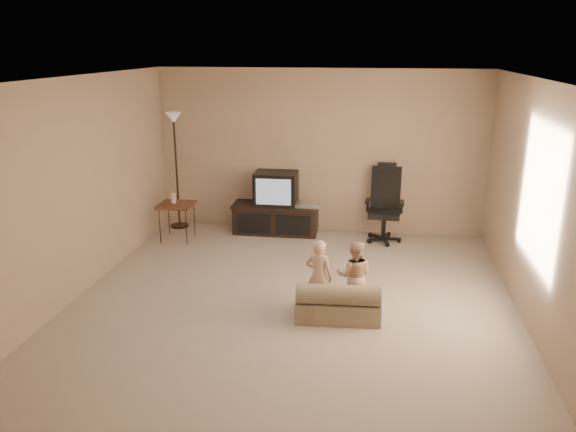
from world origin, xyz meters
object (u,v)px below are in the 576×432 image
(child_sofa, at_px, (338,303))
(toddler_left, at_px, (319,276))
(floor_lamp, at_px, (175,145))
(toddler_right, at_px, (354,276))
(side_table, at_px, (176,205))
(tv_stand, at_px, (276,208))
(office_chair, at_px, (384,213))

(child_sofa, height_order, toddler_left, toddler_left)
(child_sofa, bearing_deg, floor_lamp, 130.79)
(toddler_right, bearing_deg, side_table, -35.71)
(tv_stand, relative_size, toddler_left, 1.61)
(tv_stand, distance_m, side_table, 1.52)
(side_table, height_order, toddler_right, toddler_right)
(tv_stand, relative_size, office_chair, 1.18)
(tv_stand, distance_m, office_chair, 1.66)
(toddler_left, relative_size, toddler_right, 1.04)
(floor_lamp, distance_m, child_sofa, 4.10)
(side_table, xyz_separation_m, toddler_left, (2.36, -2.05, -0.12))
(tv_stand, xyz_separation_m, toddler_left, (0.95, -2.60, 0.02))
(office_chair, xyz_separation_m, floor_lamp, (-3.26, 0.12, 0.92))
(tv_stand, distance_m, floor_lamp, 1.86)
(toddler_left, height_order, toddler_right, toddler_left)
(floor_lamp, height_order, toddler_right, floor_lamp)
(floor_lamp, bearing_deg, child_sofa, -45.08)
(tv_stand, bearing_deg, office_chair, -3.45)
(tv_stand, relative_size, side_table, 1.80)
(tv_stand, bearing_deg, toddler_right, -62.99)
(tv_stand, height_order, side_table, tv_stand)
(child_sofa, xyz_separation_m, toddler_right, (0.15, 0.25, 0.23))
(child_sofa, relative_size, toddler_right, 1.15)
(office_chair, xyz_separation_m, child_sofa, (-0.48, -2.66, -0.24))
(office_chair, relative_size, toddler_left, 1.37)
(office_chair, relative_size, side_table, 1.52)
(office_chair, bearing_deg, child_sofa, -97.62)
(child_sofa, bearing_deg, toddler_left, 145.63)
(side_table, relative_size, toddler_left, 0.90)
(child_sofa, xyz_separation_m, toddler_left, (-0.22, 0.13, 0.24))
(child_sofa, height_order, toddler_right, toddler_right)
(toddler_left, bearing_deg, toddler_right, -149.93)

